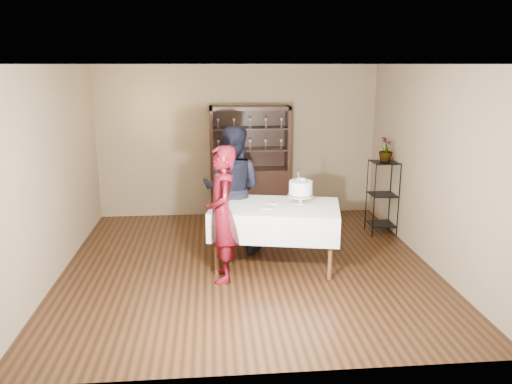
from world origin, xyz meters
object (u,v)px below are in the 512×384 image
woman (222,214)px  potted_plant (386,149)px  china_hutch (250,181)px  cake_table (275,220)px  plant_etagere (382,194)px  cake (301,189)px  man (232,189)px

woman → potted_plant: (2.66, 1.64, 0.51)m
china_hutch → cake_table: size_ratio=1.07×
plant_etagere → cake_table: size_ratio=0.64×
china_hutch → cake: (0.53, -2.17, 0.38)m
woman → cake: (1.08, 0.48, 0.18)m
cake_table → man: man is taller
plant_etagere → cake_table: 2.25m
cake_table → man: size_ratio=1.01×
cake_table → potted_plant: 2.41m
china_hutch → woman: (-0.56, -2.65, 0.21)m
plant_etagere → potted_plant: potted_plant is taller
potted_plant → cake_table: bearing=-147.2°
cake_table → woman: woman is taller
china_hutch → plant_etagere: 2.33m
woman → cake_table: bearing=113.3°
woman → man: (0.17, 1.05, 0.06)m
woman → cake: woman is taller
plant_etagere → woman: size_ratio=0.69×
man → cake: 1.08m
man → potted_plant: size_ratio=4.77×
cake_table → man: 0.90m
plant_etagere → cake_table: (-1.91, -1.20, 0.00)m
potted_plant → man: bearing=-166.6°
plant_etagere → potted_plant: bearing=63.6°
cake_table → cake: (0.35, 0.08, 0.40)m
plant_etagere → woman: 3.09m
plant_etagere → potted_plant: 0.73m
man → cake: bearing=164.7°
plant_etagere → cake: cake is taller
woman → potted_plant: bearing=116.2°
china_hutch → potted_plant: china_hutch is taller
woman → man: man is taller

